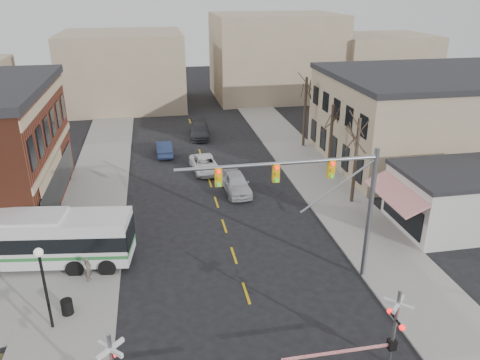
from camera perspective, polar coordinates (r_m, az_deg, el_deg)
name	(u,v)px	position (r m, az deg, el deg)	size (l,w,h in m)	color
ground	(254,316)	(25.36, 1.69, -16.28)	(160.00, 160.00, 0.00)	black
sidewalk_west	(99,181)	(42.62, -16.80, -0.14)	(5.00, 60.00, 0.12)	gray
sidewalk_east	(307,167)	(44.52, 8.21, 1.62)	(5.00, 60.00, 0.12)	gray
tan_building	(435,117)	(48.66, 22.71, 7.11)	(20.30, 15.30, 8.50)	gray
awning_shop	(457,199)	(35.92, 24.91, -2.07)	(9.74, 6.20, 4.30)	beige
tree_east_a	(355,161)	(36.74, 13.90, 2.25)	(0.28, 0.28, 6.75)	#382B21
tree_east_b	(331,140)	(42.13, 10.99, 4.83)	(0.28, 0.28, 6.30)	#382B21
tree_east_c	(305,112)	(49.28, 7.92, 8.20)	(0.28, 0.28, 7.20)	#382B21
transit_bus	(25,239)	(31.11, -24.72, -6.55)	(12.86, 4.47, 3.24)	silver
traffic_signal_mast	(322,190)	(25.37, 9.92, -1.26)	(10.85, 0.30, 8.00)	gray
rr_crossing_east	(385,330)	(22.45, 17.29, -17.08)	(5.60, 1.36, 4.00)	gray
street_lamp	(42,272)	(24.48, -22.96, -10.33)	(0.44, 0.44, 4.54)	black
trash_bin	(67,307)	(26.66, -20.33, -14.30)	(0.60, 0.60, 0.81)	black
car_a	(236,183)	(38.49, -0.50, -0.37)	(1.95, 4.85, 1.65)	#B0B0B5
car_b	(164,148)	(47.74, -9.24, 3.88)	(1.53, 4.39, 1.45)	#1C2947
car_c	(205,164)	(43.07, -4.33, 1.93)	(2.22, 4.81, 1.34)	white
car_d	(200,131)	(52.91, -4.95, 6.01)	(2.10, 5.16, 1.50)	#38393D
pedestrian_near	(88,269)	(28.61, -18.02, -10.31)	(0.56, 0.37, 1.53)	#5A4F48
pedestrian_far	(74,240)	(31.68, -19.62, -6.88)	(0.86, 0.67, 1.76)	#2C374E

